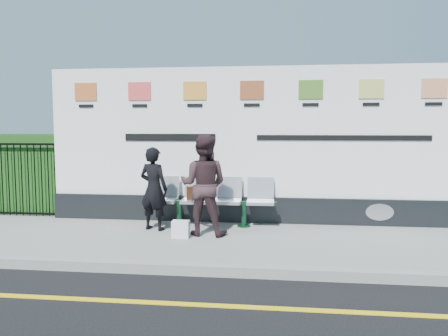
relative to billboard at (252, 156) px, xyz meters
name	(u,v)px	position (x,y,z in m)	size (l,w,h in m)	color
ground	(187,305)	(-0.50, -3.85, -1.42)	(80.00, 80.00, 0.00)	black
pavement	(217,241)	(-0.50, -1.35, -1.36)	(14.00, 3.00, 0.12)	gray
kerb	(202,269)	(-0.50, -2.85, -1.35)	(14.00, 0.18, 0.14)	gray
yellow_line	(187,304)	(-0.50, -3.85, -1.42)	(14.00, 0.10, 0.01)	yellow
billboard	(252,156)	(0.00, 0.00, 0.00)	(8.00, 0.30, 3.00)	black
hedge	(21,173)	(-5.08, 0.45, -0.45)	(2.35, 0.70, 1.70)	#1C4D17
railing	(9,179)	(-5.08, 0.00, -0.53)	(2.05, 0.06, 1.54)	black
bench	(211,213)	(-0.72, -0.48, -1.05)	(2.33, 0.60, 0.50)	silver
woman_left	(154,189)	(-1.71, -0.90, -0.55)	(0.55, 0.36, 1.50)	black
woman_right	(204,185)	(-0.76, -1.14, -0.44)	(0.84, 0.65, 1.73)	#372427
handbag_brown	(195,193)	(-1.03, -0.48, -0.68)	(0.32, 0.14, 0.25)	#32180E
carrier_bag_white	(181,229)	(-1.11, -1.41, -1.16)	(0.29, 0.17, 0.29)	silver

